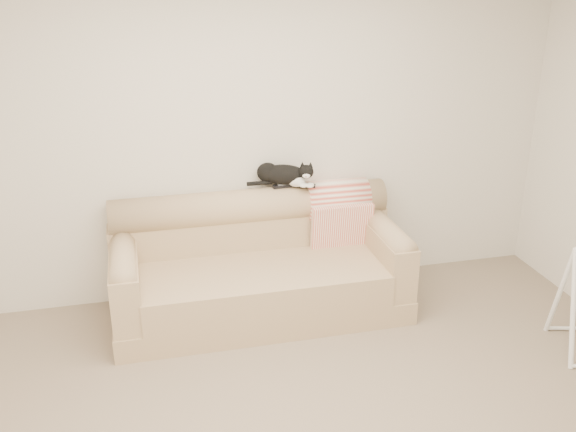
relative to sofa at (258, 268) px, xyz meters
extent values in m
cube|color=beige|center=(0.00, 0.38, 0.95)|extent=(5.00, 0.04, 2.60)
cube|color=tan|center=(0.00, -0.09, -0.26)|extent=(2.20, 0.90, 0.18)
cube|color=tan|center=(0.00, -0.20, -0.05)|extent=(1.80, 0.68, 0.24)
cube|color=tan|center=(0.00, 0.25, 0.08)|extent=(2.20, 0.22, 0.50)
cylinder|color=tan|center=(0.00, 0.25, 0.41)|extent=(2.16, 0.28, 0.28)
cube|color=tan|center=(-0.99, -0.09, 0.04)|extent=(0.20, 0.88, 0.42)
cylinder|color=tan|center=(-0.99, -0.09, 0.25)|extent=(0.18, 0.84, 0.18)
cube|color=tan|center=(0.99, -0.09, 0.04)|extent=(0.20, 0.88, 0.42)
cylinder|color=tan|center=(0.99, -0.09, 0.25)|extent=(0.18, 0.84, 0.18)
cube|color=black|center=(0.27, 0.25, 0.56)|extent=(0.18, 0.07, 0.02)
cube|color=gray|center=(0.27, 0.25, 0.57)|extent=(0.10, 0.05, 0.01)
cube|color=black|center=(0.42, 0.22, 0.56)|extent=(0.18, 0.11, 0.02)
ellipsoid|color=black|center=(0.27, 0.27, 0.65)|extent=(0.40, 0.29, 0.16)
ellipsoid|color=black|center=(0.15, 0.32, 0.65)|extent=(0.22, 0.21, 0.16)
ellipsoid|color=white|center=(0.35, 0.21, 0.61)|extent=(0.17, 0.14, 0.11)
ellipsoid|color=black|center=(0.42, 0.17, 0.69)|extent=(0.15, 0.15, 0.11)
ellipsoid|color=white|center=(0.41, 0.13, 0.67)|extent=(0.07, 0.07, 0.04)
sphere|color=#BF7272|center=(0.40, 0.11, 0.67)|extent=(0.01, 0.01, 0.01)
cone|color=black|center=(0.40, 0.19, 0.74)|extent=(0.05, 0.06, 0.05)
cone|color=black|center=(0.45, 0.17, 0.74)|extent=(0.07, 0.07, 0.05)
sphere|color=#A48C32|center=(0.39, 0.14, 0.69)|extent=(0.02, 0.02, 0.02)
sphere|color=#A48C32|center=(0.43, 0.13, 0.69)|extent=(0.02, 0.02, 0.02)
ellipsoid|color=white|center=(0.39, 0.15, 0.59)|extent=(0.09, 0.10, 0.03)
ellipsoid|color=white|center=(0.44, 0.13, 0.59)|extent=(0.09, 0.10, 0.03)
cylinder|color=black|center=(0.08, 0.28, 0.59)|extent=(0.20, 0.03, 0.03)
cylinder|color=#D04E3F|center=(0.70, 0.25, 0.41)|extent=(0.50, 0.33, 0.33)
cube|color=#D04E3F|center=(0.70, 0.08, 0.21)|extent=(0.50, 0.09, 0.42)
cylinder|color=white|center=(1.90, -1.18, 0.03)|extent=(0.10, 0.27, 0.78)
cylinder|color=white|center=(1.97, -0.95, 0.03)|extent=(0.10, 0.27, 0.78)
cylinder|color=white|center=(2.21, -0.89, -0.33)|extent=(0.44, 0.14, 0.03)
camera|label=1|loc=(-0.83, -4.35, 2.20)|focal=40.00mm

